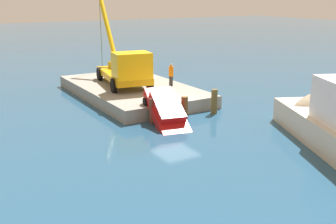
# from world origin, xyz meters

# --- Properties ---
(ground) EXTENTS (200.00, 200.00, 0.00)m
(ground) POSITION_xyz_m (0.00, 0.00, 0.00)
(ground) COLOR navy
(dock) EXTENTS (12.50, 7.10, 0.85)m
(dock) POSITION_xyz_m (-6.13, 0.00, 0.43)
(dock) COLOR gray
(dock) RESTS_ON ground
(crane_truck) EXTENTS (10.06, 3.80, 6.80)m
(crane_truck) POSITION_xyz_m (-5.84, -0.62, 2.23)
(crane_truck) COLOR orange
(crane_truck) RESTS_ON dock
(dock_worker) EXTENTS (0.34, 0.34, 1.65)m
(dock_worker) POSITION_xyz_m (-4.40, 2.37, 1.69)
(dock_worker) COLOR #323232
(dock_worker) RESTS_ON dock
(salvaged_car) EXTENTS (4.56, 2.65, 2.72)m
(salvaged_car) POSITION_xyz_m (1.22, -1.36, 0.68)
(salvaged_car) COLOR red
(salvaged_car) RESTS_ON ground
(moored_yacht) EXTENTS (13.46, 8.99, 6.45)m
(moored_yacht) POSITION_xyz_m (8.07, 4.82, 0.54)
(moored_yacht) COLOR beige
(moored_yacht) RESTS_ON ground
(piling_near) EXTENTS (0.37, 0.37, 1.50)m
(piling_near) POSITION_xyz_m (0.55, -1.99, 0.75)
(piling_near) COLOR brown
(piling_near) RESTS_ON ground
(piling_mid) EXTENTS (0.41, 0.41, 1.35)m
(piling_mid) POSITION_xyz_m (0.67, 0.21, 0.68)
(piling_mid) COLOR brown
(piling_mid) RESTS_ON ground
(piling_far) EXTENTS (0.40, 0.40, 1.57)m
(piling_far) POSITION_xyz_m (0.80, 2.40, 0.79)
(piling_far) COLOR brown
(piling_far) RESTS_ON ground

